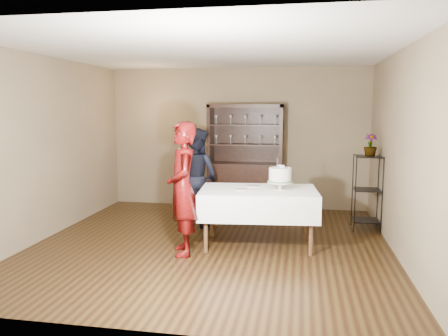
# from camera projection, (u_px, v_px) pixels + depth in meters

# --- Properties ---
(floor) EXTENTS (5.00, 5.00, 0.00)m
(floor) POSITION_uv_depth(u_px,v_px,m) (211.00, 244.00, 6.24)
(floor) COLOR black
(floor) RESTS_ON ground
(ceiling) EXTENTS (5.00, 5.00, 0.00)m
(ceiling) POSITION_uv_depth(u_px,v_px,m) (210.00, 51.00, 5.87)
(ceiling) COLOR silver
(ceiling) RESTS_ON back_wall
(back_wall) EXTENTS (5.00, 0.02, 2.70)m
(back_wall) POSITION_uv_depth(u_px,v_px,m) (237.00, 138.00, 8.49)
(back_wall) COLOR brown
(back_wall) RESTS_ON floor
(wall_left) EXTENTS (0.02, 5.00, 2.70)m
(wall_left) POSITION_uv_depth(u_px,v_px,m) (46.00, 148.00, 6.48)
(wall_left) COLOR brown
(wall_left) RESTS_ON floor
(wall_right) EXTENTS (0.02, 5.00, 2.70)m
(wall_right) POSITION_uv_depth(u_px,v_px,m) (401.00, 154.00, 5.62)
(wall_right) COLOR brown
(wall_right) RESTS_ON floor
(china_hutch) EXTENTS (1.40, 0.48, 2.00)m
(china_hutch) POSITION_uv_depth(u_px,v_px,m) (245.00, 175.00, 8.31)
(china_hutch) COLOR black
(china_hutch) RESTS_ON floor
(plant_etagere) EXTENTS (0.42, 0.42, 1.20)m
(plant_etagere) POSITION_uv_depth(u_px,v_px,m) (367.00, 189.00, 6.92)
(plant_etagere) COLOR black
(plant_etagere) RESTS_ON floor
(cake_table) EXTENTS (1.70, 1.14, 0.81)m
(cake_table) POSITION_uv_depth(u_px,v_px,m) (258.00, 203.00, 6.12)
(cake_table) COLOR white
(cake_table) RESTS_ON floor
(woman) EXTENTS (0.63, 0.75, 1.76)m
(woman) POSITION_uv_depth(u_px,v_px,m) (183.00, 189.00, 5.73)
(woman) COLOR #330404
(woman) RESTS_ON floor
(man) EXTENTS (0.98, 0.92, 1.61)m
(man) POSITION_uv_depth(u_px,v_px,m) (197.00, 177.00, 7.22)
(man) COLOR black
(man) RESTS_ON floor
(cake) EXTENTS (0.35, 0.35, 0.48)m
(cake) POSITION_uv_depth(u_px,v_px,m) (280.00, 176.00, 6.05)
(cake) COLOR beige
(cake) RESTS_ON cake_table
(plate_near) EXTENTS (0.20, 0.20, 0.01)m
(plate_near) POSITION_uv_depth(u_px,v_px,m) (241.00, 189.00, 6.04)
(plate_near) COLOR beige
(plate_near) RESTS_ON cake_table
(plate_far) EXTENTS (0.25, 0.25, 0.01)m
(plate_far) POSITION_uv_depth(u_px,v_px,m) (253.00, 186.00, 6.31)
(plate_far) COLOR beige
(plate_far) RESTS_ON cake_table
(potted_plant) EXTENTS (0.20, 0.20, 0.35)m
(potted_plant) POSITION_uv_depth(u_px,v_px,m) (370.00, 145.00, 6.79)
(potted_plant) COLOR #436C33
(potted_plant) RESTS_ON plant_etagere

